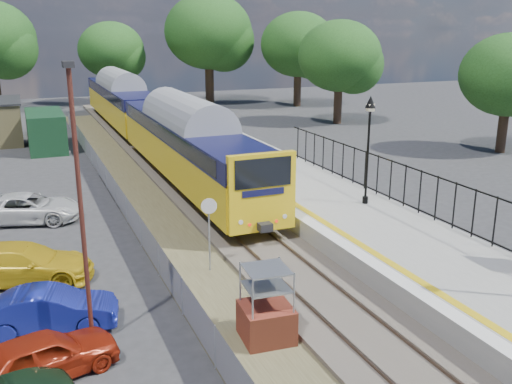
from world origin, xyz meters
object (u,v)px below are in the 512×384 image
train (146,116)px  carpark_lamp (80,194)px  car_yellow (23,264)px  car_red (44,356)px  brick_plinth (266,306)px  speed_sign (209,223)px  victorian_lamp_north (369,125)px  car_white (28,208)px  car_blue (51,309)px

train → carpark_lamp: carpark_lamp is taller
car_yellow → car_red: bearing=-159.6°
train → brick_plinth: (-2.50, -26.55, -1.31)m
speed_sign → car_yellow: size_ratio=0.59×
train → car_yellow: 21.84m
brick_plinth → car_yellow: brick_plinth is taller
victorian_lamp_north → train: 20.10m
victorian_lamp_north → speed_sign: bearing=-163.0°
brick_plinth → train: bearing=84.6°
brick_plinth → carpark_lamp: size_ratio=0.29×
car_red → car_white: bearing=-16.5°
speed_sign → car_yellow: (-5.96, 1.62, -1.15)m
car_yellow → car_white: size_ratio=1.00×
car_yellow → victorian_lamp_north: bearing=-69.7°
victorian_lamp_north → car_blue: bearing=-161.5°
train → brick_plinth: train is taller
speed_sign → car_white: (-5.66, 8.14, -1.18)m
carpark_lamp → speed_sign: bearing=37.5°
carpark_lamp → train: bearing=74.6°
train → car_red: size_ratio=11.51×
victorian_lamp_north → speed_sign: (-7.80, -2.39, -2.49)m
car_red → car_blue: (0.30, 2.44, -0.01)m
train → carpark_lamp: bearing=-105.4°
car_red → car_yellow: size_ratio=0.78×
car_blue → car_red: bearing=-175.5°
victorian_lamp_north → speed_sign: victorian_lamp_north is taller
car_red → car_blue: car_red is taller
speed_sign → train: bearing=99.5°
carpark_lamp → car_blue: bearing=124.5°
speed_sign → car_red: size_ratio=0.75×
car_red → car_yellow: 6.05m
car_red → car_yellow: (-0.35, 6.04, 0.05)m
car_blue → brick_plinth: bearing=-106.9°
carpark_lamp → car_white: carpark_lamp is taller
carpark_lamp → car_red: 3.96m
brick_plinth → car_blue: 6.06m
car_blue → car_yellow: car_yellow is taller
victorian_lamp_north → brick_plinth: (-7.80, -7.25, -3.27)m
victorian_lamp_north → car_white: victorian_lamp_north is taller
victorian_lamp_north → car_red: 15.50m
brick_plinth → speed_sign: bearing=90.0°
car_yellow → carpark_lamp: bearing=-145.2°
car_blue → speed_sign: bearing=-58.0°
speed_sign → car_blue: speed_sign is taller
car_blue → car_yellow: size_ratio=0.80×
speed_sign → car_red: bearing=-125.7°
speed_sign → carpark_lamp: carpark_lamp is taller
brick_plinth → car_white: bearing=113.5°
car_yellow → car_white: 6.53m
train → speed_sign: (-2.50, -21.68, -0.53)m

